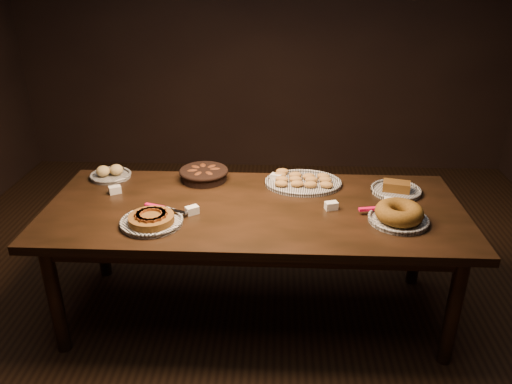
{
  "coord_description": "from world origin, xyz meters",
  "views": [
    {
      "loc": [
        0.13,
        -2.56,
        2.04
      ],
      "look_at": [
        0.01,
        0.05,
        0.82
      ],
      "focal_mm": 35.0,
      "sensor_mm": 36.0,
      "label": 1
    }
  ],
  "objects_px": {
    "apple_tart_plate": "(152,220)",
    "bundt_cake_plate": "(399,215)",
    "buffet_table": "(254,218)",
    "madeleine_platter": "(302,181)"
  },
  "relations": [
    {
      "from": "buffet_table",
      "to": "bundt_cake_plate",
      "type": "bearing_deg",
      "value": -10.42
    },
    {
      "from": "buffet_table",
      "to": "madeleine_platter",
      "type": "distance_m",
      "value": 0.45
    },
    {
      "from": "buffet_table",
      "to": "bundt_cake_plate",
      "type": "height_order",
      "value": "bundt_cake_plate"
    },
    {
      "from": "apple_tart_plate",
      "to": "bundt_cake_plate",
      "type": "xyz_separation_m",
      "value": [
        1.33,
        0.08,
        0.02
      ]
    },
    {
      "from": "apple_tart_plate",
      "to": "bundt_cake_plate",
      "type": "distance_m",
      "value": 1.33
    },
    {
      "from": "buffet_table",
      "to": "apple_tart_plate",
      "type": "bearing_deg",
      "value": -156.97
    },
    {
      "from": "apple_tart_plate",
      "to": "bundt_cake_plate",
      "type": "height_order",
      "value": "bundt_cake_plate"
    },
    {
      "from": "buffet_table",
      "to": "bundt_cake_plate",
      "type": "relative_size",
      "value": 6.53
    },
    {
      "from": "madeleine_platter",
      "to": "bundt_cake_plate",
      "type": "relative_size",
      "value": 1.31
    },
    {
      "from": "apple_tart_plate",
      "to": "bundt_cake_plate",
      "type": "bearing_deg",
      "value": 18.82
    }
  ]
}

